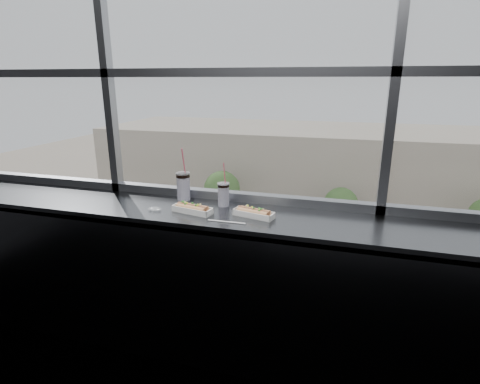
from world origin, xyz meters
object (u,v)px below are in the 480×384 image
(loose_straw, at_px, (226,222))
(car_near_a, at_px, (85,267))
(tree_center, at_px, (341,204))
(hotdog_tray_right, at_px, (254,213))
(pedestrian_c, at_px, (379,225))
(soda_cup_left, at_px, (183,185))
(hotdog_tray_left, at_px, (192,209))
(car_far_b, at_px, (350,247))
(pedestrian_d, at_px, (442,233))
(car_near_b, at_px, (193,282))
(wrapper, at_px, (155,209))
(tree_left, at_px, (222,189))
(car_near_c, at_px, (339,308))
(soda_cup_right, at_px, (224,193))
(car_far_a, at_px, (209,231))

(loose_straw, distance_m, car_near_a, 25.08)
(tree_center, bearing_deg, hotdog_tray_right, -90.87)
(pedestrian_c, bearing_deg, soda_cup_left, -98.41)
(hotdog_tray_left, relative_size, pedestrian_c, 0.13)
(car_near_a, relative_size, tree_center, 1.29)
(soda_cup_left, distance_m, car_far_b, 26.61)
(pedestrian_d, bearing_deg, pedestrian_c, 176.10)
(car_near_b, bearing_deg, wrapper, -164.42)
(soda_cup_left, bearing_deg, wrapper, -107.73)
(hotdog_tray_right, relative_size, wrapper, 2.93)
(pedestrian_d, xyz_separation_m, tree_left, (-18.42, -0.63, 2.37))
(hotdog_tray_right, height_order, tree_left, hotdog_tray_right)
(car_far_b, distance_m, tree_left, 12.23)
(pedestrian_d, bearing_deg, car_near_a, -152.19)
(hotdog_tray_right, xyz_separation_m, car_near_b, (-7.74, 16.30, -10.98))
(hotdog_tray_right, xyz_separation_m, car_near_c, (0.86, 16.30, -11.14))
(soda_cup_right, distance_m, tree_center, 29.62)
(tree_left, xyz_separation_m, tree_center, (10.38, 0.00, -0.48))
(wrapper, xyz_separation_m, tree_center, (1.11, 28.38, -9.10))
(car_near_c, relative_size, tree_center, 1.26)
(car_far_b, distance_m, car_near_b, 12.11)
(wrapper, bearing_deg, soda_cup_right, 28.68)
(hotdog_tray_left, distance_m, hotdog_tray_right, 0.41)
(pedestrian_c, bearing_deg, car_far_b, -115.48)
(car_far_a, bearing_deg, soda_cup_left, -161.23)
(wrapper, distance_m, pedestrian_c, 31.61)
(car_far_b, xyz_separation_m, car_near_c, (-0.49, -8.00, -0.11))
(hotdog_tray_left, relative_size, car_far_a, 0.05)
(car_far_b, relative_size, pedestrian_d, 2.89)
(soda_cup_left, bearing_deg, pedestrian_c, 81.59)
(car_near_c, bearing_deg, wrapper, -177.72)
(soda_cup_left, distance_m, soda_cup_right, 0.33)
(wrapper, relative_size, tree_left, 0.02)
(soda_cup_right, distance_m, loose_straw, 0.34)
(wrapper, height_order, tree_left, wrapper)
(soda_cup_right, relative_size, car_near_b, 0.05)
(pedestrian_c, xyz_separation_m, tree_left, (-13.66, -0.95, 2.30))
(car_near_b, relative_size, tree_center, 1.47)
(pedestrian_d, relative_size, pedestrian_c, 0.94)
(car_near_b, bearing_deg, tree_left, 2.70)
(soda_cup_left, distance_m, car_near_a, 24.63)
(hotdog_tray_right, height_order, car_near_a, hotdog_tray_right)
(soda_cup_right, bearing_deg, tree_center, 88.60)
(hotdog_tray_left, height_order, pedestrian_d, hotdog_tray_left)
(loose_straw, relative_size, tree_center, 0.05)
(car_far_b, relative_size, tree_center, 1.40)
(hotdog_tray_left, distance_m, pedestrian_c, 31.54)
(wrapper, bearing_deg, pedestrian_d, 72.51)
(car_near_c, height_order, tree_center, tree_center)
(car_near_c, bearing_deg, tree_left, 49.66)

